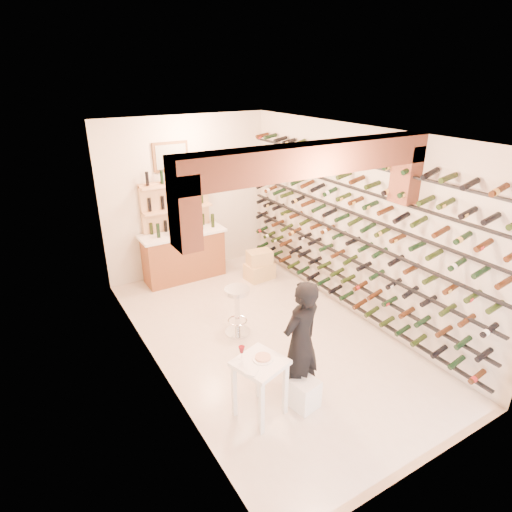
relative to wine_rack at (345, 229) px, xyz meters
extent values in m
plane|color=beige|center=(-1.53, 0.00, -1.55)|extent=(6.00, 6.00, 0.00)
cube|color=beige|center=(-1.53, 3.00, 0.05)|extent=(3.50, 0.02, 3.20)
cube|color=beige|center=(-1.53, -3.00, 0.05)|extent=(3.50, 0.02, 3.20)
cube|color=beige|center=(-3.28, 0.00, 0.05)|extent=(0.02, 6.00, 3.20)
cube|color=beige|center=(0.22, 0.00, 0.05)|extent=(0.02, 6.00, 3.20)
cube|color=#A25239|center=(-1.53, 0.00, 1.65)|extent=(3.50, 6.00, 0.02)
cube|color=brown|center=(-1.53, -1.00, 1.47)|extent=(3.50, 0.35, 0.36)
cube|color=brown|center=(-3.16, -1.00, 1.10)|extent=(0.24, 0.35, 0.80)
cube|color=brown|center=(0.10, -1.00, 1.10)|extent=(0.24, 0.35, 0.80)
cube|color=black|center=(0.06, 0.00, -1.30)|extent=(0.06, 5.70, 0.03)
cube|color=black|center=(0.06, 0.00, -0.90)|extent=(0.06, 5.70, 0.03)
cube|color=black|center=(0.06, 0.00, -0.50)|extent=(0.06, 5.70, 0.03)
cube|color=black|center=(0.06, 0.00, -0.10)|extent=(0.06, 5.70, 0.03)
cube|color=black|center=(0.06, 0.00, 0.30)|extent=(0.06, 5.70, 0.03)
cube|color=black|center=(0.06, 0.00, 0.70)|extent=(0.06, 5.70, 0.03)
cube|color=black|center=(0.06, 0.00, 1.10)|extent=(0.06, 5.70, 0.03)
cube|color=brown|center=(-1.83, 2.65, -1.07)|extent=(1.60, 0.55, 0.96)
cube|color=white|center=(-1.83, 2.65, -0.56)|extent=(1.70, 0.62, 0.05)
cube|color=tan|center=(-1.83, 2.92, -0.55)|extent=(1.40, 0.10, 2.00)
cube|color=tan|center=(-1.83, 2.82, -1.10)|extent=(1.40, 0.28, 0.04)
cube|color=tan|center=(-1.83, 2.82, -0.60)|extent=(1.40, 0.28, 0.04)
cube|color=tan|center=(-1.83, 2.82, -0.10)|extent=(1.40, 0.28, 0.04)
cube|color=tan|center=(-1.83, 2.82, 0.40)|extent=(1.40, 0.28, 0.04)
cube|color=brown|center=(-1.83, 2.97, 0.90)|extent=(0.70, 0.04, 0.55)
cube|color=#99998C|center=(-1.83, 2.94, 0.90)|extent=(0.60, 0.01, 0.45)
cube|color=white|center=(-2.51, -1.42, -0.78)|extent=(0.69, 0.69, 0.05)
cube|color=white|center=(-2.65, -1.70, -1.17)|extent=(0.05, 0.05, 0.75)
cube|color=white|center=(-2.23, -1.57, -1.17)|extent=(0.05, 0.05, 0.75)
cube|color=white|center=(-2.79, -1.28, -1.17)|extent=(0.05, 0.05, 0.75)
cube|color=white|center=(-2.36, -1.14, -1.17)|extent=(0.05, 0.05, 0.75)
cylinder|color=white|center=(-2.46, -1.40, -0.74)|extent=(0.25, 0.25, 0.02)
cylinder|color=#BF7266|center=(-2.46, -1.40, -0.72)|extent=(0.19, 0.19, 0.02)
cube|color=white|center=(-2.70, -1.55, -0.74)|extent=(0.18, 0.18, 0.02)
cylinder|color=white|center=(-2.67, -1.26, -0.75)|extent=(0.07, 0.07, 0.00)
cylinder|color=white|center=(-2.67, -1.26, -0.70)|extent=(0.01, 0.01, 0.10)
cone|color=#53070E|center=(-2.67, -1.26, -0.62)|extent=(0.08, 0.08, 0.08)
cube|color=white|center=(-1.95, -1.60, -1.35)|extent=(0.37, 0.37, 0.39)
imported|color=black|center=(-1.89, -1.39, -0.71)|extent=(0.69, 0.54, 1.68)
cylinder|color=silver|center=(-1.88, 0.30, -1.53)|extent=(0.42, 0.42, 0.03)
cylinder|color=silver|center=(-1.88, 0.30, -1.16)|extent=(0.08, 0.08, 0.74)
cylinder|color=silver|center=(-1.88, 0.30, -0.77)|extent=(0.40, 0.40, 0.07)
torus|color=silver|center=(-1.88, 0.30, -1.32)|extent=(0.32, 0.32, 0.03)
cube|color=#D6B375|center=(-0.53, 1.83, -1.38)|extent=(0.59, 0.43, 0.34)
cube|color=#D6B375|center=(-0.53, 1.83, -1.07)|extent=(0.52, 0.39, 0.28)
camera|label=1|loc=(-4.69, -4.96, 2.42)|focal=30.12mm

